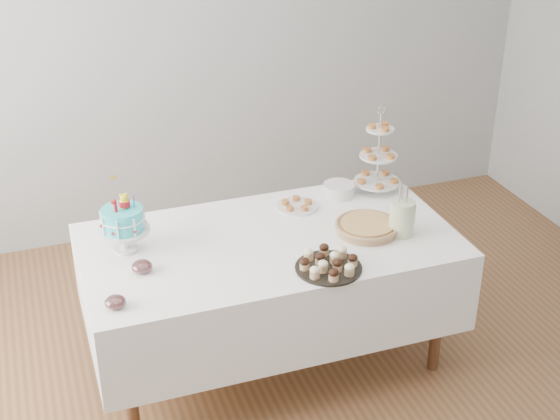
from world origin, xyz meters
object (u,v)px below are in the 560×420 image
object	(u,v)px
pie	(367,227)
utensil_pitcher	(402,217)
tiered_stand	(379,156)
table	(269,277)
pastry_plate	(297,205)
plate_stack	(339,190)
jam_bowl_b	(142,267)
birthday_cake	(124,231)
jam_bowl_a	(115,302)
cupcake_tray	(329,262)

from	to	relation	value
pie	utensil_pitcher	distance (m)	0.19
pie	tiered_stand	bearing A→B (deg)	58.73
table	pastry_plate	xyz separation A→B (m)	(0.26, 0.29, 0.24)
pie	tiered_stand	distance (m)	0.54
utensil_pitcher	plate_stack	bearing A→B (deg)	110.75
table	jam_bowl_b	distance (m)	0.73
birthday_cake	jam_bowl_a	world-z (taller)	birthday_cake
pastry_plate	jam_bowl_a	xyz separation A→B (m)	(-1.10, -0.64, 0.01)
pastry_plate	cupcake_tray	bearing A→B (deg)	-96.99
jam_bowl_a	plate_stack	bearing A→B (deg)	26.91
cupcake_tray	pie	world-z (taller)	cupcake_tray
table	birthday_cake	size ratio (longest dim) A/B	4.79
tiered_stand	birthday_cake	bearing A→B (deg)	-172.26
pastry_plate	plate_stack	bearing A→B (deg)	12.72
birthday_cake	cupcake_tray	size ratio (longest dim) A/B	1.23
pastry_plate	utensil_pitcher	size ratio (longest dim) A/B	0.80
pastry_plate	birthday_cake	bearing A→B (deg)	-171.15
tiered_stand	plate_stack	xyz separation A→B (m)	(-0.23, 0.01, -0.18)
pie	cupcake_tray	bearing A→B (deg)	-140.45
pie	jam_bowl_b	xyz separation A→B (m)	(-1.18, -0.00, -0.00)
birthday_cake	jam_bowl_a	size ratio (longest dim) A/B	4.18
plate_stack	pastry_plate	distance (m)	0.29
jam_bowl_a	utensil_pitcher	world-z (taller)	utensil_pitcher
cupcake_tray	utensil_pitcher	world-z (taller)	utensil_pitcher
table	pastry_plate	size ratio (longest dim) A/B	8.30
table	jam_bowl_b	xyz separation A→B (m)	(-0.67, -0.09, 0.26)
birthday_cake	pie	distance (m)	1.25
plate_stack	jam_bowl_a	xyz separation A→B (m)	(-1.38, -0.70, -0.01)
plate_stack	jam_bowl_b	distance (m)	1.29
cupcake_tray	tiered_stand	world-z (taller)	tiered_stand
plate_stack	jam_bowl_a	distance (m)	1.55
table	pie	bearing A→B (deg)	-10.26
tiered_stand	pastry_plate	xyz separation A→B (m)	(-0.51, -0.05, -0.20)
table	utensil_pitcher	bearing A→B (deg)	-14.54
tiered_stand	utensil_pitcher	xyz separation A→B (m)	(-0.11, -0.51, -0.11)
birthday_cake	pastry_plate	size ratio (longest dim) A/B	1.73
birthday_cake	jam_bowl_b	size ratio (longest dim) A/B	3.97
cupcake_tray	pastry_plate	world-z (taller)	cupcake_tray
birthday_cake	plate_stack	bearing A→B (deg)	-12.99
jam_bowl_a	jam_bowl_b	bearing A→B (deg)	56.97
table	tiered_stand	world-z (taller)	tiered_stand
jam_bowl_a	jam_bowl_b	xyz separation A→B (m)	(0.17, 0.26, 0.00)
jam_bowl_b	pastry_plate	bearing A→B (deg)	22.23
cupcake_tray	jam_bowl_a	xyz separation A→B (m)	(-1.02, 0.02, -0.01)
plate_stack	pastry_plate	bearing A→B (deg)	-167.28
jam_bowl_a	tiered_stand	bearing A→B (deg)	23.09
table	cupcake_tray	world-z (taller)	cupcake_tray
cupcake_tray	plate_stack	distance (m)	0.80
birthday_cake	utensil_pitcher	bearing A→B (deg)	-35.32
pastry_plate	jam_bowl_a	size ratio (longest dim) A/B	2.41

